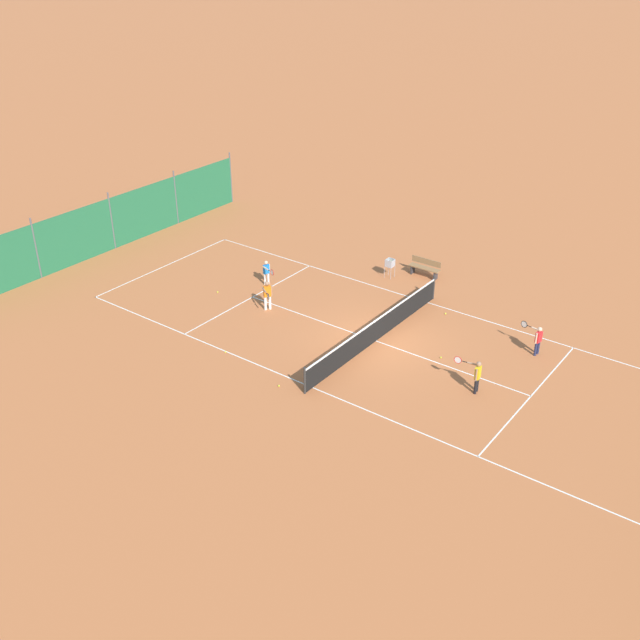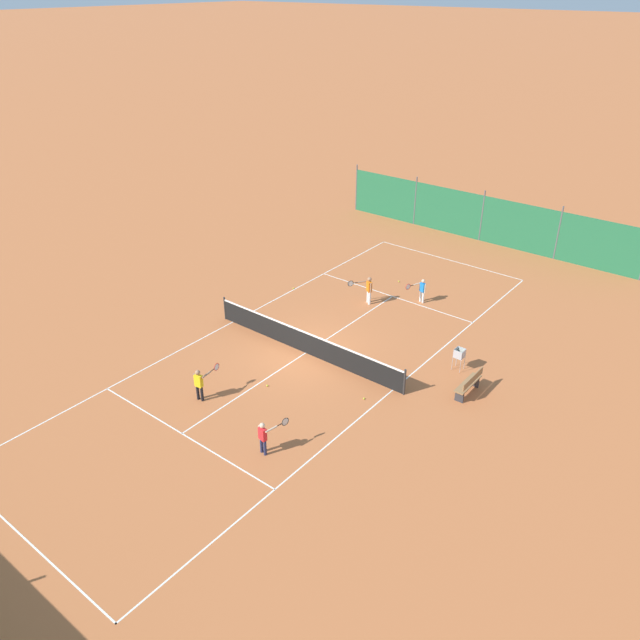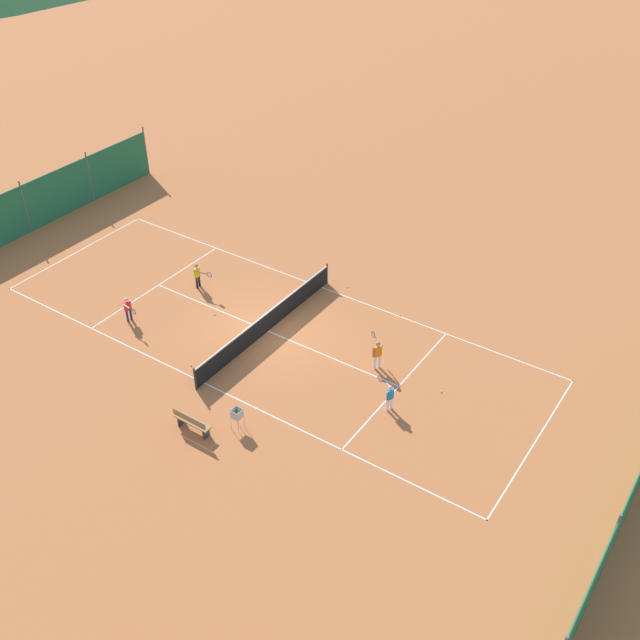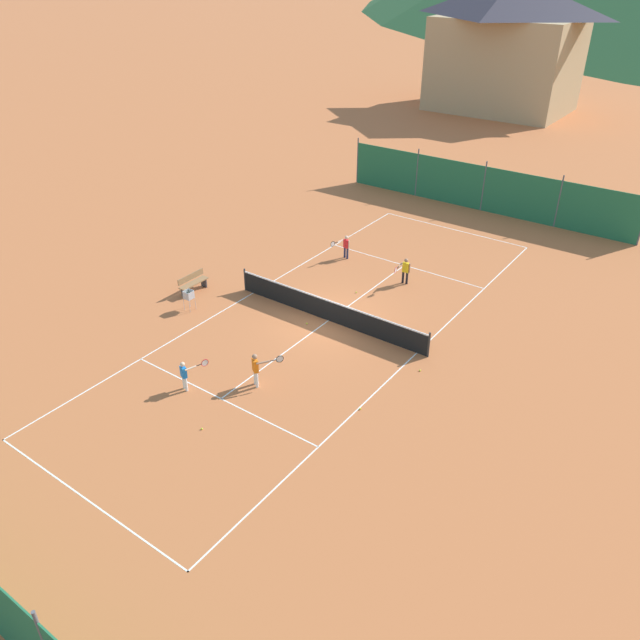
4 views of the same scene
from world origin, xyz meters
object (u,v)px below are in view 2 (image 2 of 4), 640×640
at_px(tennis_ball_service_box, 267,386).
at_px(courtside_bench, 469,384).
at_px(tennis_ball_alley_left, 293,288).
at_px(tennis_ball_by_net_left, 328,349).
at_px(player_near_baseline, 264,435).
at_px(tennis_ball_far_corner, 239,308).
at_px(player_far_service, 200,382).
at_px(player_far_baseline, 368,288).
at_px(player_near_service, 422,289).
at_px(tennis_net, 306,342).
at_px(tennis_ball_mid_court, 399,281).
at_px(ball_hopper, 460,355).
at_px(tennis_ball_by_net_right, 364,399).

relative_size(tennis_ball_service_box, courtside_bench, 0.04).
bearing_deg(tennis_ball_alley_left, tennis_ball_by_net_left, 144.63).
relative_size(player_near_baseline, tennis_ball_service_box, 17.96).
bearing_deg(tennis_ball_far_corner, player_far_service, 123.97).
height_order(player_far_baseline, player_far_service, player_far_baseline).
bearing_deg(player_far_baseline, player_near_service, -139.04).
xyz_separation_m(tennis_net, tennis_ball_service_box, (-0.37, 2.67, -0.47)).
bearing_deg(tennis_ball_by_net_left, tennis_ball_mid_court, -80.85).
distance_m(tennis_net, player_near_service, 6.82).
bearing_deg(tennis_net, tennis_ball_mid_court, -85.64).
height_order(tennis_net, ball_hopper, tennis_net).
xyz_separation_m(player_far_service, tennis_ball_far_corner, (3.84, -5.69, -0.69)).
bearing_deg(tennis_ball_service_box, tennis_ball_far_corner, -35.59).
distance_m(player_far_baseline, player_near_baseline, 10.98).
bearing_deg(ball_hopper, player_near_service, -45.15).
relative_size(tennis_ball_alley_left, tennis_ball_by_net_left, 1.00).
bearing_deg(tennis_ball_mid_court, tennis_ball_by_net_right, 114.94).
distance_m(player_near_service, tennis_ball_mid_court, 2.38).
bearing_deg(ball_hopper, player_far_baseline, -22.31).
bearing_deg(tennis_ball_by_net_right, tennis_ball_by_net_left, -31.80).
height_order(player_far_service, tennis_ball_by_net_right, player_far_service).
height_order(player_near_baseline, player_near_service, player_near_baseline).
distance_m(tennis_ball_by_net_right, tennis_ball_alley_left, 9.38).
bearing_deg(tennis_ball_by_net_right, courtside_bench, -136.76).
distance_m(player_far_service, ball_hopper, 9.66).
relative_size(player_far_baseline, tennis_ball_mid_court, 19.85).
relative_size(player_near_service, tennis_ball_by_net_right, 17.40).
xyz_separation_m(tennis_ball_far_corner, tennis_ball_mid_court, (-4.16, -6.92, 0.00)).
distance_m(player_far_baseline, tennis_ball_service_box, 7.84).
relative_size(player_near_baseline, player_far_service, 0.95).
height_order(tennis_ball_far_corner, courtside_bench, courtside_bench).
height_order(player_far_baseline, tennis_ball_by_net_left, player_far_baseline).
bearing_deg(tennis_ball_by_net_right, tennis_ball_service_box, 25.52).
bearing_deg(tennis_ball_alley_left, tennis_net, 135.40).
distance_m(tennis_ball_alley_left, tennis_ball_far_corner, 3.17).
xyz_separation_m(tennis_net, player_near_service, (-1.33, -6.69, 0.17)).
bearing_deg(tennis_ball_far_corner, ball_hopper, -170.43).
xyz_separation_m(tennis_ball_by_net_right, courtside_bench, (-2.74, -2.58, 0.42)).
relative_size(tennis_ball_by_net_left, ball_hopper, 0.07).
relative_size(player_near_baseline, tennis_ball_by_net_left, 17.96).
height_order(tennis_ball_by_net_right, tennis_ball_by_net_left, same).
height_order(player_near_baseline, courtside_bench, player_near_baseline).
bearing_deg(tennis_ball_by_net_left, player_far_baseline, -76.14).
height_order(tennis_ball_by_net_right, tennis_ball_mid_court, same).
bearing_deg(player_near_baseline, player_near_service, -83.16).
xyz_separation_m(player_near_service, tennis_ball_by_net_left, (0.78, 5.92, -0.64)).
height_order(ball_hopper, courtside_bench, ball_hopper).
bearing_deg(tennis_ball_by_net_left, courtside_bench, -173.24).
xyz_separation_m(tennis_net, player_far_baseline, (0.52, -5.08, 0.26)).
xyz_separation_m(tennis_ball_alley_left, courtside_bench, (-10.52, 2.66, 0.42)).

